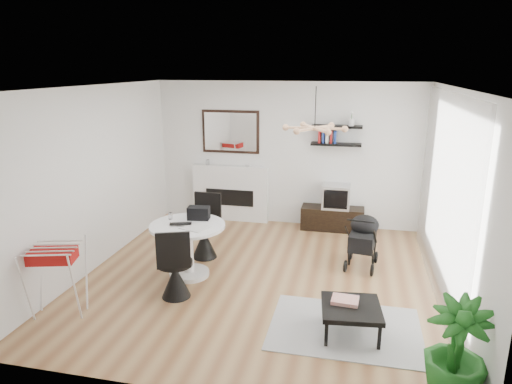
% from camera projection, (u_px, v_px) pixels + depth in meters
% --- Properties ---
extents(floor, '(5.00, 5.00, 0.00)m').
position_uv_depth(floor, '(259.00, 278.00, 6.60)').
color(floor, brown).
rests_on(floor, ground).
extents(ceiling, '(5.00, 5.00, 0.00)m').
position_uv_depth(ceiling, '(260.00, 87.00, 5.88)').
color(ceiling, white).
rests_on(ceiling, wall_back).
extents(wall_back, '(5.00, 0.00, 5.00)m').
position_uv_depth(wall_back, '(287.00, 155.00, 8.59)').
color(wall_back, white).
rests_on(wall_back, floor).
extents(wall_left, '(0.00, 5.00, 5.00)m').
position_uv_depth(wall_left, '(95.00, 179.00, 6.77)').
color(wall_left, white).
rests_on(wall_left, floor).
extents(wall_right, '(0.00, 5.00, 5.00)m').
position_uv_depth(wall_right, '(454.00, 199.00, 5.72)').
color(wall_right, white).
rests_on(wall_right, floor).
extents(sheer_curtain, '(0.04, 3.60, 2.60)m').
position_uv_depth(sheer_curtain, '(443.00, 194.00, 5.93)').
color(sheer_curtain, white).
rests_on(sheer_curtain, wall_right).
extents(fireplace, '(1.50, 0.17, 2.16)m').
position_uv_depth(fireplace, '(231.00, 186.00, 8.93)').
color(fireplace, white).
rests_on(fireplace, floor).
extents(shelf_lower, '(0.90, 0.25, 0.04)m').
position_uv_depth(shelf_lower, '(336.00, 144.00, 8.22)').
color(shelf_lower, black).
rests_on(shelf_lower, wall_back).
extents(shelf_upper, '(0.90, 0.25, 0.04)m').
position_uv_depth(shelf_upper, '(337.00, 126.00, 8.13)').
color(shelf_upper, black).
rests_on(shelf_upper, wall_back).
extents(pendant_lamp, '(0.90, 0.90, 0.10)m').
position_uv_depth(pendant_lamp, '(315.00, 128.00, 6.16)').
color(pendant_lamp, tan).
rests_on(pendant_lamp, ceiling).
extents(tv_console, '(1.15, 0.40, 0.43)m').
position_uv_depth(tv_console, '(332.00, 218.00, 8.51)').
color(tv_console, black).
rests_on(tv_console, floor).
extents(crt_tv, '(0.50, 0.44, 0.44)m').
position_uv_depth(crt_tv, '(336.00, 196.00, 8.38)').
color(crt_tv, silver).
rests_on(crt_tv, tv_console).
extents(dining_table, '(1.08, 1.08, 0.79)m').
position_uv_depth(dining_table, '(188.00, 242.00, 6.55)').
color(dining_table, white).
rests_on(dining_table, floor).
extents(laptop, '(0.36, 0.29, 0.02)m').
position_uv_depth(laptop, '(180.00, 225.00, 6.41)').
color(laptop, black).
rests_on(laptop, dining_table).
extents(black_bag, '(0.33, 0.22, 0.19)m').
position_uv_depth(black_bag, '(199.00, 213.00, 6.68)').
color(black_bag, black).
rests_on(black_bag, dining_table).
extents(newspaper, '(0.44, 0.40, 0.01)m').
position_uv_depth(newspaper, '(195.00, 227.00, 6.34)').
color(newspaper, white).
rests_on(newspaper, dining_table).
extents(drinking_glass, '(0.06, 0.06, 0.10)m').
position_uv_depth(drinking_glass, '(170.00, 216.00, 6.69)').
color(drinking_glass, white).
rests_on(drinking_glass, dining_table).
extents(chair_far, '(0.48, 0.49, 1.02)m').
position_uv_depth(chair_far, '(205.00, 238.00, 7.27)').
color(chair_far, black).
rests_on(chair_far, floor).
extents(chair_near, '(0.51, 0.53, 0.98)m').
position_uv_depth(chair_near, '(175.00, 276.00, 5.97)').
color(chair_near, black).
rests_on(chair_near, floor).
extents(drying_rack, '(0.73, 0.70, 0.90)m').
position_uv_depth(drying_rack, '(57.00, 279.00, 5.51)').
color(drying_rack, white).
rests_on(drying_rack, floor).
extents(stroller, '(0.53, 0.75, 0.87)m').
position_uv_depth(stroller, '(363.00, 243.00, 6.92)').
color(stroller, black).
rests_on(stroller, floor).
extents(rug, '(1.73, 1.25, 0.01)m').
position_uv_depth(rug, '(345.00, 328.00, 5.32)').
color(rug, '#A4A4A4').
rests_on(rug, floor).
extents(coffee_table, '(0.73, 0.73, 0.34)m').
position_uv_depth(coffee_table, '(351.00, 309.00, 5.15)').
color(coffee_table, black).
rests_on(coffee_table, rug).
extents(magazines, '(0.32, 0.26, 0.04)m').
position_uv_depth(magazines, '(345.00, 300.00, 5.22)').
color(magazines, '#D64535').
rests_on(magazines, coffee_table).
extents(potted_plant, '(0.72, 0.72, 1.00)m').
position_uv_depth(potted_plant, '(456.00, 351.00, 4.08)').
color(potted_plant, '#1C5F1B').
rests_on(potted_plant, floor).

